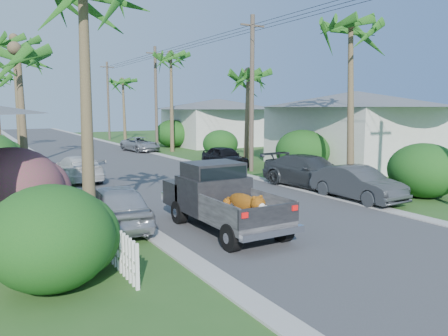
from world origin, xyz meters
TOP-DOWN VIEW (x-y plane):
  - ground at (0.00, 0.00)m, footprint 120.00×120.00m
  - road at (0.00, 25.00)m, footprint 8.00×100.00m
  - curb_left at (-4.30, 25.00)m, footprint 0.60×100.00m
  - curb_right at (4.30, 25.00)m, footprint 0.60×100.00m
  - pickup_truck at (-2.20, 3.31)m, footprint 1.98×5.12m
  - parked_car_rn at (4.73, 3.99)m, footprint 1.49×4.19m
  - parked_car_rm at (5.00, 7.15)m, footprint 2.67×5.37m
  - parked_car_rf at (5.00, 15.09)m, footprint 1.59×3.93m
  - parked_car_rd at (3.90, 27.55)m, footprint 2.59×4.59m
  - parked_car_ln at (-5.00, 4.87)m, footprint 2.04×4.30m
  - parked_car_lf at (-4.14, 14.46)m, footprint 2.08×4.63m
  - palm_l_b at (-6.80, 12.00)m, footprint 4.40×4.40m
  - palm_l_c at (-6.00, 22.00)m, footprint 4.40×4.40m
  - palm_r_a at (6.30, 6.00)m, footprint 4.40×4.40m
  - palm_r_b at (6.60, 15.00)m, footprint 4.40×4.40m
  - palm_r_c at (6.20, 26.00)m, footprint 4.40×4.40m
  - palm_r_d at (6.50, 40.00)m, footprint 4.40×4.40m
  - shrub_l_a at (-7.50, 1.00)m, footprint 2.60×2.86m
  - shrub_l_b at (-7.80, 6.00)m, footprint 3.00×3.30m
  - shrub_l_c at (-7.40, 10.00)m, footprint 2.40×2.64m
  - shrub_r_a at (7.60, 3.00)m, footprint 2.80×3.08m
  - shrub_r_b at (7.80, 11.00)m, footprint 3.00×3.30m
  - shrub_r_c at (7.50, 20.00)m, footprint 2.60×2.86m
  - shrub_r_d at (8.00, 30.00)m, footprint 3.20×3.52m
  - picket_fence at (-6.00, 5.50)m, footprint 0.10×11.00m
  - house_right_near at (13.00, 12.00)m, footprint 8.00×9.00m
  - house_right_far at (13.00, 30.00)m, footprint 9.00×8.00m
  - utility_pole_b at (5.60, 13.00)m, footprint 1.60×0.26m
  - utility_pole_c at (5.60, 28.00)m, footprint 1.60×0.26m
  - utility_pole_d at (5.60, 43.00)m, footprint 1.60×0.26m

SIDE VIEW (x-z plane):
  - ground at x=0.00m, z-range 0.00..0.00m
  - road at x=0.00m, z-range 0.00..0.02m
  - curb_left at x=-4.30m, z-range 0.00..0.06m
  - curb_right at x=4.30m, z-range 0.00..0.06m
  - picket_fence at x=-6.00m, z-range 0.00..1.00m
  - parked_car_rd at x=3.90m, z-range 0.00..1.21m
  - parked_car_lf at x=-4.14m, z-range 0.00..1.32m
  - parked_car_rf at x=5.00m, z-range 0.00..1.34m
  - parked_car_rn at x=4.73m, z-range 0.00..1.38m
  - parked_car_ln at x=-5.00m, z-range 0.00..1.42m
  - parked_car_rm at x=5.00m, z-range 0.00..1.50m
  - shrub_l_c at x=-7.40m, z-range 0.00..2.00m
  - pickup_truck at x=-2.20m, z-range -0.02..2.04m
  - shrub_r_c at x=7.50m, z-range 0.00..2.10m
  - shrub_l_a at x=-7.50m, z-range 0.00..2.20m
  - shrub_r_a at x=7.60m, z-range 0.00..2.30m
  - shrub_r_b at x=7.80m, z-range 0.00..2.50m
  - shrub_l_b at x=-7.80m, z-range 0.00..2.60m
  - shrub_r_d at x=8.00m, z-range 0.00..2.60m
  - house_right_far at x=13.00m, z-range -0.18..4.42m
  - house_right_near at x=13.00m, z-range -0.18..4.62m
  - utility_pole_b at x=5.60m, z-range 0.10..9.10m
  - utility_pole_c at x=5.60m, z-range 0.10..9.10m
  - utility_pole_d at x=5.60m, z-range 0.10..9.10m
  - palm_r_b at x=6.60m, z-range 2.35..9.55m
  - palm_l_b at x=-6.80m, z-range 2.44..9.85m
  - palm_r_d at x=6.50m, z-range 2.73..10.74m
  - palm_r_a at x=6.30m, z-range 3.07..11.78m
  - palm_l_c at x=-6.00m, z-range 3.31..12.51m
  - palm_r_c at x=6.20m, z-range 3.41..12.81m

